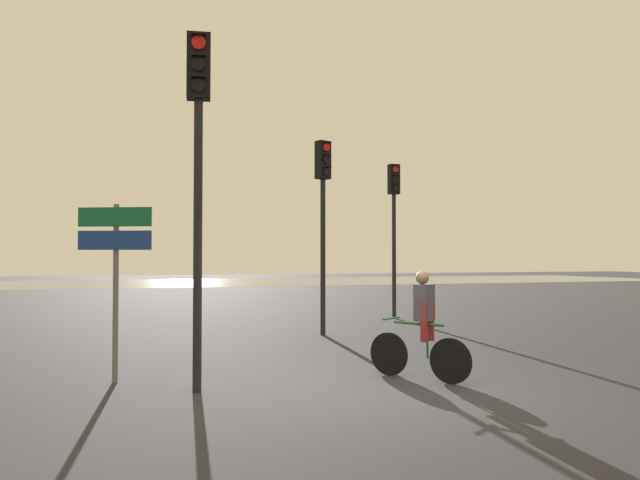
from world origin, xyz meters
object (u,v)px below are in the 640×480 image
traffic_light_center (323,200)px  traffic_light_near_left (198,144)px  traffic_light_far_right (394,211)px  cyclist (422,325)px  direction_sign_post (115,259)px

traffic_light_center → traffic_light_near_left: bearing=36.5°
traffic_light_far_right → traffic_light_near_left: bearing=52.6°
traffic_light_near_left → traffic_light_far_right: (6.90, 8.58, -0.15)m
traffic_light_near_left → traffic_light_center: size_ratio=1.07×
traffic_light_far_right → cyclist: size_ratio=2.86×
traffic_light_near_left → traffic_light_center: bearing=-115.7°
traffic_light_far_right → direction_sign_post: size_ratio=1.78×
traffic_light_center → direction_sign_post: 6.54m
traffic_light_center → cyclist: size_ratio=2.83×
traffic_light_near_left → direction_sign_post: bearing=-35.2°
direction_sign_post → traffic_light_near_left: bearing=160.1°
cyclist → traffic_light_far_right: bearing=34.8°
cyclist → traffic_light_center: bearing=54.2°
traffic_light_near_left → direction_sign_post: size_ratio=1.88×
direction_sign_post → cyclist: 4.61m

